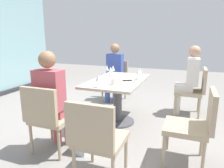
{
  "coord_description": "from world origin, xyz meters",
  "views": [
    {
      "loc": [
        -3.13,
        -1.08,
        1.43
      ],
      "look_at": [
        0.0,
        0.1,
        0.65
      ],
      "focal_mm": 33.58,
      "sensor_mm": 36.0,
      "label": 1
    }
  ],
  "objects_px": {
    "person_front_right": "(189,77)",
    "handbag_0": "(83,140)",
    "chair_far_left": "(48,115)",
    "person_far_right": "(114,70)",
    "chair_front_right": "(194,88)",
    "chair_far_right": "(116,78)",
    "cell_phone_on_table": "(127,80)",
    "coffee_cup": "(114,82)",
    "person_far_left": "(53,97)",
    "wine_glass_3": "(140,71)",
    "chair_side_end": "(97,137)",
    "wine_glass_4": "(98,78)",
    "wine_glass_5": "(111,70)",
    "chair_front_left": "(195,123)",
    "wine_glass_2": "(107,68)",
    "wine_glass_0": "(138,72)",
    "dining_table_main": "(118,91)",
    "wine_glass_1": "(113,68)"
  },
  "relations": [
    {
      "from": "person_front_right",
      "to": "handbag_0",
      "type": "xyz_separation_m",
      "value": [
        -1.8,
        1.18,
        -0.56
      ]
    },
    {
      "from": "chair_far_left",
      "to": "person_far_right",
      "type": "xyz_separation_m",
      "value": [
        2.28,
        -0.0,
        0.2
      ]
    },
    {
      "from": "chair_front_right",
      "to": "chair_far_right",
      "type": "distance_m",
      "value": 1.69
    },
    {
      "from": "person_far_right",
      "to": "cell_phone_on_table",
      "type": "height_order",
      "value": "person_far_right"
    },
    {
      "from": "person_front_right",
      "to": "cell_phone_on_table",
      "type": "height_order",
      "value": "person_front_right"
    },
    {
      "from": "coffee_cup",
      "to": "cell_phone_on_table",
      "type": "bearing_deg",
      "value": -17.76
    },
    {
      "from": "chair_far_left",
      "to": "person_far_left",
      "type": "height_order",
      "value": "person_far_left"
    },
    {
      "from": "wine_glass_3",
      "to": "coffee_cup",
      "type": "distance_m",
      "value": 0.62
    },
    {
      "from": "chair_side_end",
      "to": "wine_glass_4",
      "type": "bearing_deg",
      "value": 23.39
    },
    {
      "from": "chair_front_right",
      "to": "wine_glass_5",
      "type": "distance_m",
      "value": 1.56
    },
    {
      "from": "chair_far_right",
      "to": "person_far_right",
      "type": "height_order",
      "value": "person_far_right"
    },
    {
      "from": "person_front_right",
      "to": "chair_far_left",
      "type": "bearing_deg",
      "value": 142.5
    },
    {
      "from": "chair_front_left",
      "to": "chair_far_left",
      "type": "bearing_deg",
      "value": 103.39
    },
    {
      "from": "handbag_0",
      "to": "wine_glass_2",
      "type": "bearing_deg",
      "value": 6.96
    },
    {
      "from": "chair_far_right",
      "to": "wine_glass_2",
      "type": "xyz_separation_m",
      "value": [
        -0.9,
        -0.15,
        0.37
      ]
    },
    {
      "from": "person_far_right",
      "to": "wine_glass_5",
      "type": "bearing_deg",
      "value": -163.36
    },
    {
      "from": "wine_glass_0",
      "to": "person_front_right",
      "type": "bearing_deg",
      "value": -47.12
    },
    {
      "from": "dining_table_main",
      "to": "wine_glass_4",
      "type": "relative_size",
      "value": 7.23
    },
    {
      "from": "chair_far_right",
      "to": "wine_glass_4",
      "type": "bearing_deg",
      "value": -167.97
    },
    {
      "from": "person_far_left",
      "to": "wine_glass_4",
      "type": "relative_size",
      "value": 6.81
    },
    {
      "from": "chair_front_left",
      "to": "wine_glass_1",
      "type": "distance_m",
      "value": 1.8
    },
    {
      "from": "wine_glass_2",
      "to": "cell_phone_on_table",
      "type": "height_order",
      "value": "wine_glass_2"
    },
    {
      "from": "chair_far_right",
      "to": "handbag_0",
      "type": "distance_m",
      "value": 2.25
    },
    {
      "from": "wine_glass_4",
      "to": "coffee_cup",
      "type": "relative_size",
      "value": 2.06
    },
    {
      "from": "wine_glass_4",
      "to": "chair_front_right",
      "type": "bearing_deg",
      "value": -42.56
    },
    {
      "from": "person_front_right",
      "to": "wine_glass_0",
      "type": "distance_m",
      "value": 1.05
    },
    {
      "from": "chair_front_left",
      "to": "person_front_right",
      "type": "relative_size",
      "value": 0.69
    },
    {
      "from": "dining_table_main",
      "to": "chair_far_left",
      "type": "distance_m",
      "value": 1.28
    },
    {
      "from": "chair_far_right",
      "to": "cell_phone_on_table",
      "type": "relative_size",
      "value": 6.04
    },
    {
      "from": "chair_front_right",
      "to": "wine_glass_0",
      "type": "height_order",
      "value": "wine_glass_0"
    },
    {
      "from": "coffee_cup",
      "to": "wine_glass_2",
      "type": "bearing_deg",
      "value": 29.65
    },
    {
      "from": "person_far_right",
      "to": "cell_phone_on_table",
      "type": "bearing_deg",
      "value": -150.38
    },
    {
      "from": "cell_phone_on_table",
      "to": "wine_glass_0",
      "type": "bearing_deg",
      "value": -77.68
    },
    {
      "from": "person_far_right",
      "to": "wine_glass_4",
      "type": "relative_size",
      "value": 6.81
    },
    {
      "from": "wine_glass_2",
      "to": "wine_glass_1",
      "type": "bearing_deg",
      "value": -87.87
    },
    {
      "from": "wine_glass_4",
      "to": "wine_glass_0",
      "type": "bearing_deg",
      "value": -30.55
    },
    {
      "from": "wine_glass_4",
      "to": "wine_glass_3",
      "type": "bearing_deg",
      "value": -27.07
    },
    {
      "from": "handbag_0",
      "to": "wine_glass_1",
      "type": "bearing_deg",
      "value": 1.89
    },
    {
      "from": "chair_side_end",
      "to": "chair_far_right",
      "type": "bearing_deg",
      "value": 16.06
    },
    {
      "from": "person_far_right",
      "to": "wine_glass_1",
      "type": "height_order",
      "value": "person_far_right"
    },
    {
      "from": "cell_phone_on_table",
      "to": "chair_front_right",
      "type": "bearing_deg",
      "value": -78.28
    },
    {
      "from": "chair_side_end",
      "to": "person_far_right",
      "type": "distance_m",
      "value": 2.7
    },
    {
      "from": "wine_glass_0",
      "to": "wine_glass_4",
      "type": "height_order",
      "value": "same"
    },
    {
      "from": "wine_glass_5",
      "to": "cell_phone_on_table",
      "type": "distance_m",
      "value": 0.42
    },
    {
      "from": "chair_front_right",
      "to": "person_far_right",
      "type": "distance_m",
      "value": 1.68
    },
    {
      "from": "chair_front_left",
      "to": "cell_phone_on_table",
      "type": "distance_m",
      "value": 1.3
    },
    {
      "from": "chair_far_right",
      "to": "wine_glass_0",
      "type": "distance_m",
      "value": 1.39
    },
    {
      "from": "chair_front_right",
      "to": "wine_glass_4",
      "type": "distance_m",
      "value": 1.91
    },
    {
      "from": "chair_far_left",
      "to": "wine_glass_1",
      "type": "distance_m",
      "value": 1.56
    },
    {
      "from": "chair_front_left",
      "to": "wine_glass_4",
      "type": "relative_size",
      "value": 4.7
    }
  ]
}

